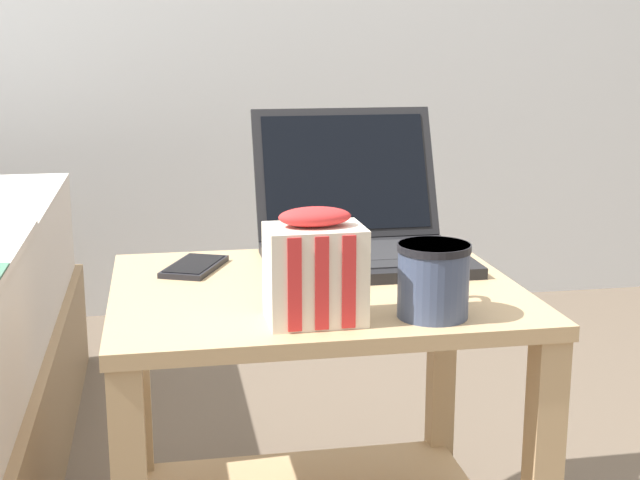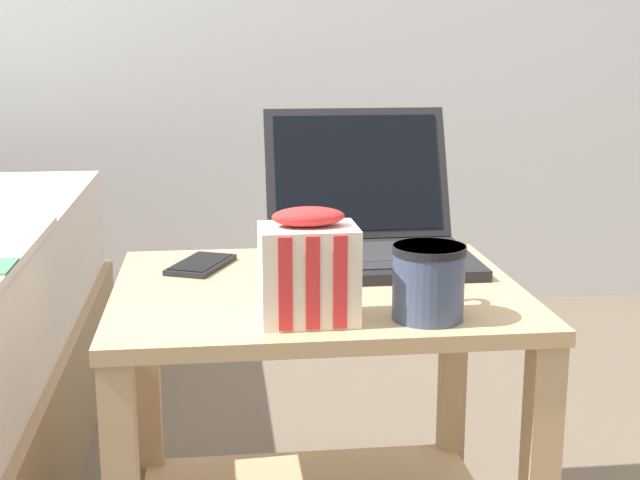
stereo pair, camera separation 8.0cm
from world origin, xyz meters
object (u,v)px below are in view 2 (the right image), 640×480
at_px(snack_bag, 309,269).
at_px(cell_phone, 201,264).
at_px(mug_front_left, 429,278).
at_px(laptop, 367,230).

height_order(snack_bag, cell_phone, snack_bag).
bearing_deg(mug_front_left, laptop, 94.37).
bearing_deg(cell_phone, snack_bag, -63.90).
bearing_deg(laptop, snack_bag, -112.21).
bearing_deg(laptop, mug_front_left, -85.63).
bearing_deg(laptop, cell_phone, -173.38).
xyz_separation_m(laptop, snack_bag, (-0.14, -0.33, 0.02)).
relative_size(laptop, cell_phone, 2.25).
xyz_separation_m(mug_front_left, cell_phone, (-0.31, 0.31, -0.05)).
xyz_separation_m(laptop, cell_phone, (-0.28, -0.03, -0.04)).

